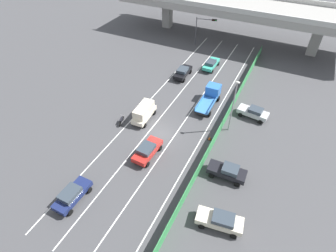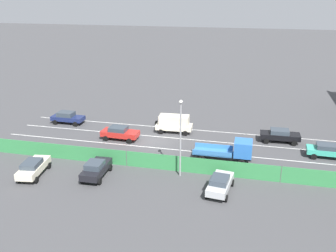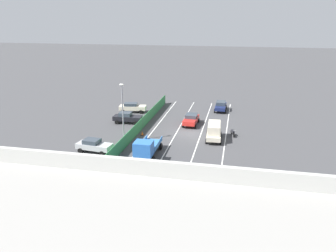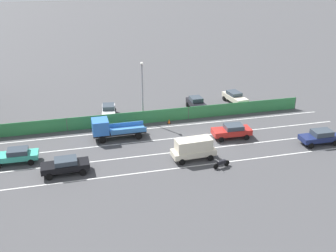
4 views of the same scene
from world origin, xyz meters
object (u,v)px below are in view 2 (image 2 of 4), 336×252
object	(u,v)px
parked_sedan_cream	(33,167)
traffic_cone	(155,163)
car_van_cream	(174,123)
motorcycle	(162,122)
car_sedan_navy	(67,117)
car_sedan_black	(280,135)
car_sedan_red	(120,132)
flatbed_truck_blue	(233,151)
parked_wagon_silver	(220,183)
street_lamp	(180,132)
parked_sedan_dark	(96,168)
car_taxi_teal	(328,150)

from	to	relation	value
parked_sedan_cream	traffic_cone	xyz separation A→B (m)	(-4.91, 10.91, -0.66)
car_van_cream	motorcycle	world-z (taller)	car_van_cream
car_sedan_navy	motorcycle	size ratio (longest dim) A/B	2.32
car_sedan_black	car_sedan_red	world-z (taller)	car_sedan_red
flatbed_truck_blue	motorcycle	size ratio (longest dim) A/B	3.20
parked_wagon_silver	street_lamp	xyz separation A→B (m)	(-2.33, -4.12, 3.72)
car_sedan_red	flatbed_truck_blue	distance (m)	14.16
parked_sedan_cream	parked_wagon_silver	bearing A→B (deg)	93.07
car_sedan_navy	traffic_cone	bearing A→B (deg)	56.86
car_van_cream	street_lamp	size ratio (longest dim) A/B	0.61
street_lamp	car_van_cream	bearing A→B (deg)	-164.67
parked_wagon_silver	traffic_cone	bearing A→B (deg)	-119.01
car_van_cream	street_lamp	xyz separation A→B (m)	(11.40, 3.13, 3.33)
street_lamp	flatbed_truck_blue	bearing A→B (deg)	132.19
car_sedan_black	parked_sedan_dark	world-z (taller)	parked_sedan_dark
motorcycle	parked_sedan_cream	world-z (taller)	parked_sedan_cream
car_sedan_navy	car_sedan_black	bearing A→B (deg)	89.58
car_van_cream	car_taxi_teal	xyz separation A→B (m)	(3.62, 17.86, -0.42)
car_sedan_black	flatbed_truck_blue	world-z (taller)	flatbed_truck_blue
flatbed_truck_blue	street_lamp	distance (m)	7.26
car_sedan_navy	motorcycle	xyz separation A→B (m)	(-2.41, 12.67, -0.45)
car_van_cream	traffic_cone	size ratio (longest dim) A/B	8.42
street_lamp	car_sedan_black	bearing A→B (deg)	138.71
motorcycle	parked_sedan_dark	world-z (taller)	parked_sedan_dark
parked_wagon_silver	street_lamp	world-z (taller)	street_lamp
parked_sedan_cream	parked_sedan_dark	distance (m)	6.17
parked_sedan_cream	parked_wagon_silver	xyz separation A→B (m)	(-0.97, 18.02, -0.02)
traffic_cone	car_sedan_red	bearing A→B (deg)	-134.48
car_van_cream	parked_wagon_silver	bearing A→B (deg)	27.82
parked_wagon_silver	parked_sedan_dark	bearing A→B (deg)	-90.79
motorcycle	traffic_cone	size ratio (longest dim) A/B	3.45
car_taxi_teal	parked_wagon_silver	world-z (taller)	parked_wagon_silver
motorcycle	parked_wagon_silver	distance (m)	18.71
flatbed_truck_blue	traffic_cone	distance (m)	8.29
car_sedan_red	motorcycle	xyz separation A→B (m)	(-6.29, 3.69, -0.45)
car_taxi_teal	traffic_cone	xyz separation A→B (m)	(6.17, -17.73, -0.61)
parked_wagon_silver	traffic_cone	xyz separation A→B (m)	(-3.95, -7.11, -0.64)
car_sedan_navy	car_taxi_teal	xyz separation A→B (m)	(3.62, 32.73, -0.04)
flatbed_truck_blue	parked_sedan_dark	bearing A→B (deg)	-62.76
flatbed_truck_blue	traffic_cone	bearing A→B (deg)	-70.75
car_sedan_red	car_taxi_teal	world-z (taller)	car_sedan_red
car_sedan_navy	car_taxi_teal	size ratio (longest dim) A/B	0.95
parked_sedan_cream	parked_wagon_silver	world-z (taller)	parked_sedan_cream
car_van_cream	motorcycle	size ratio (longest dim) A/B	2.44
car_sedan_black	car_taxi_teal	bearing A→B (deg)	55.09
parked_wagon_silver	car_sedan_red	bearing A→B (deg)	-126.88
car_sedan_navy	traffic_cone	xyz separation A→B (m)	(9.79, 15.00, -0.65)
traffic_cone	car_van_cream	bearing A→B (deg)	-179.22
car_sedan_red	car_taxi_teal	distance (m)	23.75
street_lamp	traffic_cone	world-z (taller)	street_lamp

